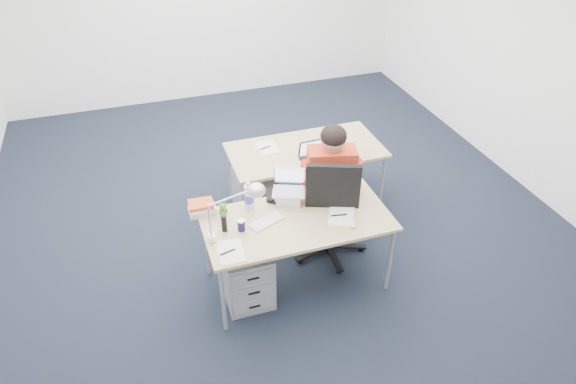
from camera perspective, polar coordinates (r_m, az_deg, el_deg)
The scene contains 24 objects.
floor at distance 5.49m, azimuth -1.27°, elevation -3.62°, with size 7.00×7.00×0.00m, color black.
room at distance 4.62m, azimuth -1.54°, elevation 13.19°, with size 6.02×7.02×2.80m.
desk_near at distance 4.41m, azimuth 1.00°, elevation -3.51°, with size 1.60×0.80×0.73m.
desk_far at distance 5.39m, azimuth 1.95°, elevation 4.38°, with size 1.60×0.80×0.73m.
office_chair at distance 4.96m, azimuth 4.61°, elevation -3.85°, with size 0.94×0.94×1.15m.
seated_person at distance 4.90m, azimuth 4.46°, elevation 0.90°, with size 0.54×0.82×1.38m.
drawer_pedestal_near at distance 4.56m, azimuth -4.66°, elevation -8.95°, with size 0.40×0.50×0.55m, color #A1A5A6.
drawer_pedestal_far at distance 5.44m, azimuth -3.64°, elevation -0.52°, with size 0.40×0.50×0.55m, color #A1A5A6.
silver_laptop at distance 4.50m, azimuth 0.08°, elevation 0.43°, with size 0.28×0.22×0.30m, color silver, non-canonical shape.
wireless_keyboard at distance 4.35m, azimuth -2.41°, elevation -3.29°, with size 0.30×0.12×0.02m, color white.
computer_mouse at distance 4.33m, azimuth 7.22°, elevation -3.64°, with size 0.05×0.09×0.03m, color white.
headphones at distance 4.60m, azimuth -1.03°, elevation -0.63°, with size 0.23×0.18×0.04m, color black, non-canonical shape.
can_koozie at distance 4.26m, azimuth -5.22°, elevation -3.69°, with size 0.06×0.06×0.10m, color #161645.
water_bottle at distance 4.45m, azimuth -4.38°, elevation -0.39°, with size 0.08×0.08×0.26m, color silver.
bear_figurine at distance 4.40m, azimuth -7.24°, elevation -2.00°, with size 0.08×0.06×0.15m, color #2D7F21, non-canonical shape.
book_stack at distance 4.49m, azimuth -9.55°, elevation -1.72°, with size 0.23×0.17×0.10m, color silver.
cordless_phone at distance 4.24m, azimuth -7.10°, elevation -3.54°, with size 0.04×0.03×0.15m, color black.
papers_left at distance 4.08m, azimuth -6.46°, elevation -6.69°, with size 0.20×0.28×0.01m, color #E2D583.
papers_right at distance 4.44m, azimuth 5.91°, elevation -2.62°, with size 0.21×0.30×0.01m, color #E2D583.
sunglasses at distance 4.58m, azimuth 6.56°, elevation -1.21°, with size 0.09×0.04×0.02m, color black, non-canonical shape.
desk_lamp at distance 4.07m, azimuth -6.68°, elevation -2.34°, with size 0.43×0.16×0.49m, color silver, non-canonical shape.
dark_laptop at distance 5.11m, azimuth 3.15°, elevation 4.46°, with size 0.29×0.28×0.21m, color black, non-canonical shape.
far_cup at distance 5.43m, azimuth 5.20°, elevation 5.74°, with size 0.08×0.08×0.11m, color white.
far_papers at distance 5.37m, azimuth -2.36°, elevation 4.89°, with size 0.20×0.29×0.01m, color white.
Camera 1 is at (-1.23, -4.10, 3.44)m, focal length 32.00 mm.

